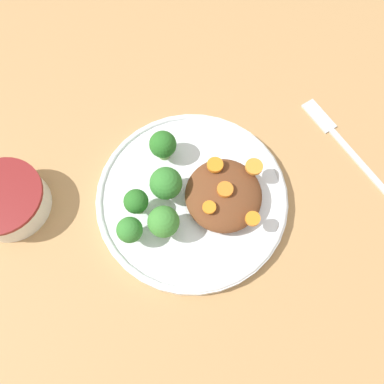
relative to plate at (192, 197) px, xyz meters
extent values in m
plane|color=tan|center=(0.00, 0.00, -0.01)|extent=(4.00, 4.00, 0.00)
cylinder|color=white|center=(0.00, 0.00, 0.00)|extent=(0.28, 0.28, 0.02)
torus|color=white|center=(0.00, 0.00, 0.01)|extent=(0.28, 0.28, 0.01)
cylinder|color=white|center=(-0.26, -0.04, 0.01)|extent=(0.11, 0.11, 0.05)
cylinder|color=maroon|center=(-0.26, -0.04, 0.03)|extent=(0.12, 0.12, 0.01)
cylinder|color=white|center=(-0.26, -0.04, 0.02)|extent=(0.09, 0.09, 0.01)
ellipsoid|color=brown|center=(0.04, 0.00, 0.02)|extent=(0.11, 0.11, 0.03)
cylinder|color=#759E51|center=(-0.07, -0.07, 0.02)|extent=(0.02, 0.02, 0.02)
sphere|color=#337A2D|center=(-0.07, -0.07, 0.04)|extent=(0.03, 0.03, 0.03)
cylinder|color=#759E51|center=(-0.04, 0.00, 0.02)|extent=(0.02, 0.02, 0.02)
sphere|color=#337A2D|center=(-0.04, 0.00, 0.04)|extent=(0.05, 0.05, 0.05)
cylinder|color=#759E51|center=(-0.07, -0.03, 0.02)|extent=(0.01, 0.01, 0.03)
sphere|color=#286B23|center=(-0.07, -0.03, 0.04)|extent=(0.03, 0.03, 0.03)
cylinder|color=#759E51|center=(-0.05, 0.06, 0.02)|extent=(0.02, 0.02, 0.02)
sphere|color=#286B23|center=(-0.05, 0.06, 0.04)|extent=(0.04, 0.04, 0.04)
cylinder|color=#759E51|center=(-0.03, -0.05, 0.02)|extent=(0.02, 0.02, 0.02)
sphere|color=#3D8433|center=(-0.03, -0.05, 0.04)|extent=(0.04, 0.04, 0.04)
cylinder|color=orange|center=(0.04, 0.00, 0.04)|extent=(0.02, 0.02, 0.01)
cylinder|color=orange|center=(0.03, -0.03, 0.04)|extent=(0.02, 0.02, 0.00)
cylinder|color=orange|center=(0.03, 0.04, 0.04)|extent=(0.02, 0.02, 0.01)
cylinder|color=orange|center=(0.08, 0.04, 0.04)|extent=(0.02, 0.02, 0.00)
cylinder|color=orange|center=(0.08, -0.04, 0.04)|extent=(0.02, 0.02, 0.01)
cube|color=silver|center=(0.25, 0.09, -0.01)|extent=(0.10, 0.12, 0.01)
cube|color=silver|center=(0.19, 0.17, -0.01)|extent=(0.06, 0.06, 0.01)
camera|label=1|loc=(0.02, -0.19, 0.51)|focal=35.00mm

